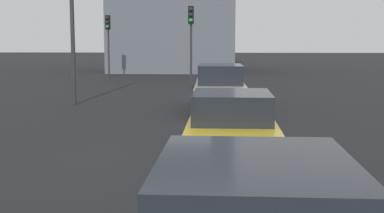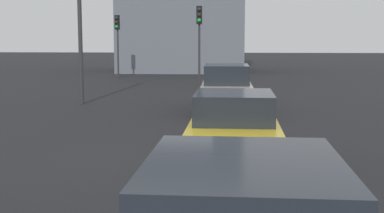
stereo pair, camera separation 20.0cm
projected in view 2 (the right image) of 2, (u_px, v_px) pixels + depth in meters
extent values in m
cube|color=black|center=(154.00, 165.00, 11.18)|extent=(160.00, 160.00, 0.20)
cube|color=tan|center=(226.00, 93.00, 18.87)|extent=(4.78, 1.78, 0.71)
cube|color=#1E232B|center=(227.00, 74.00, 18.55)|extent=(2.16, 1.54, 0.66)
cylinder|color=black|center=(249.00, 97.00, 20.32)|extent=(0.64, 0.23, 0.64)
cylinder|color=black|center=(204.00, 97.00, 20.42)|extent=(0.64, 0.23, 0.64)
cylinder|color=black|center=(253.00, 107.00, 17.40)|extent=(0.64, 0.23, 0.64)
cylinder|color=black|center=(200.00, 106.00, 17.50)|extent=(0.64, 0.23, 0.64)
cube|color=red|center=(247.00, 97.00, 16.45)|extent=(0.03, 0.20, 0.11)
cube|color=red|center=(207.00, 97.00, 16.52)|extent=(0.03, 0.20, 0.11)
cube|color=gold|center=(234.00, 134.00, 11.05)|extent=(4.21, 1.83, 0.63)
cube|color=#1E232B|center=(234.00, 107.00, 10.77)|extent=(1.90, 1.59, 0.59)
cylinder|color=black|center=(272.00, 136.00, 12.29)|extent=(0.64, 0.23, 0.64)
cylinder|color=black|center=(196.00, 134.00, 12.44)|extent=(0.64, 0.23, 0.64)
cylinder|color=black|center=(282.00, 161.00, 9.73)|extent=(0.64, 0.23, 0.64)
cylinder|color=black|center=(185.00, 160.00, 9.88)|extent=(0.64, 0.23, 0.64)
cube|color=maroon|center=(272.00, 151.00, 8.90)|extent=(0.03, 0.20, 0.11)
cube|color=maroon|center=(195.00, 150.00, 9.01)|extent=(0.03, 0.20, 0.11)
cube|color=#1E232B|center=(244.00, 196.00, 4.51)|extent=(2.15, 1.70, 0.62)
cylinder|color=#2D2D30|center=(199.00, 56.00, 26.99)|extent=(0.11, 0.11, 3.24)
cube|color=black|center=(199.00, 15.00, 26.67)|extent=(0.20, 0.28, 0.90)
sphere|color=black|center=(199.00, 9.00, 26.52)|extent=(0.20, 0.20, 0.20)
sphere|color=black|center=(199.00, 15.00, 26.56)|extent=(0.20, 0.20, 0.20)
sphere|color=green|center=(199.00, 20.00, 26.59)|extent=(0.20, 0.20, 0.20)
cylinder|color=#2D2D30|center=(118.00, 54.00, 33.78)|extent=(0.11, 0.11, 3.06)
cube|color=black|center=(117.00, 22.00, 33.46)|extent=(0.24, 0.30, 0.90)
sphere|color=black|center=(116.00, 18.00, 33.32)|extent=(0.20, 0.20, 0.20)
sphere|color=black|center=(117.00, 22.00, 33.36)|extent=(0.20, 0.20, 0.20)
sphere|color=green|center=(117.00, 27.00, 33.39)|extent=(0.20, 0.20, 0.20)
cylinder|color=#2D2D30|center=(80.00, 23.00, 20.29)|extent=(0.16, 0.16, 6.21)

